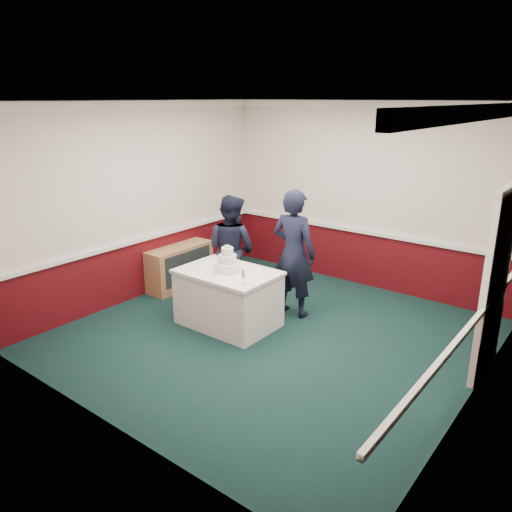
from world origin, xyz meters
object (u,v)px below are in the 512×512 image
Objects in this scene: cake_table at (228,297)px; cake_knife at (216,274)px; person_man at (231,249)px; sideboard at (180,267)px; person_woman at (294,253)px; champagne_flute at (243,275)px; wedding_cake at (228,263)px.

cake_knife is (-0.03, -0.20, 0.39)m from cake_table.
sideboard is at bearing 2.66° from person_man.
person_woman reaches higher than person_man.
person_woman reaches higher than sideboard.
person_woman is (1.03, 0.16, 0.09)m from person_man.
cake_knife is 0.13× the size of person_man.
cake_knife is at bearing 171.42° from champagne_flute.
cake_table is at bearing 56.92° from person_woman.
cake_table is 1.12m from person_woman.
wedding_cake is at bearing 125.79° from person_man.
wedding_cake is at bearing -21.17° from sideboard.
wedding_cake reaches higher than cake_knife.
person_man is (-1.03, 0.97, -0.09)m from champagne_flute.
champagne_flute is (0.50, -0.28, 0.53)m from cake_table.
person_man is at bearing 127.36° from cake_table.
sideboard is 5.85× the size of champagne_flute.
person_man reaches higher than cake_knife.
cake_table is at bearing 125.79° from person_man.
cake_knife reaches higher than cake_table.
cake_table is 0.78m from champagne_flute.
champagne_flute is (0.50, -0.28, 0.03)m from wedding_cake.
cake_knife is at bearing -98.53° from cake_table.
person_man is at bearing 6.09° from person_woman.
champagne_flute is 0.11× the size of person_woman.
cake_table is 0.44m from cake_knife.
cake_knife is (-0.03, -0.20, -0.11)m from wedding_cake.
sideboard is 3.30× the size of wedding_cake.
sideboard is at bearing 156.80° from champagne_flute.
champagne_flute is at bearing -29.25° from wedding_cake.
person_woman is at bearing 86.78° from cake_knife.
person_woman is (2.09, 0.24, 0.57)m from sideboard.
cake_knife is 0.12× the size of person_woman.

